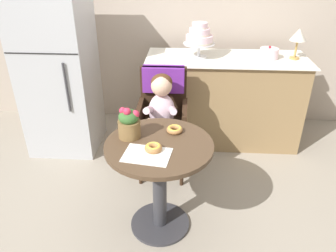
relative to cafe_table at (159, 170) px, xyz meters
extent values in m
plane|color=gray|center=(0.00, 0.00, -0.51)|extent=(8.00, 8.00, 0.00)
cylinder|color=#4C3826|center=(0.00, 0.00, 0.20)|extent=(0.72, 0.72, 0.03)
cylinder|color=#333338|center=(0.00, 0.00, -0.16)|extent=(0.10, 0.10, 0.69)
cylinder|color=#333338|center=(0.00, 0.00, -0.50)|extent=(0.44, 0.44, 0.02)
cube|color=#332114|center=(-0.03, 0.66, -0.04)|extent=(0.42, 0.42, 0.04)
cube|color=#332114|center=(-0.03, 0.85, 0.22)|extent=(0.40, 0.04, 0.46)
cube|color=#332114|center=(-0.22, 0.66, 0.08)|extent=(0.04, 0.38, 0.18)
cube|color=#332114|center=(0.16, 0.66, 0.08)|extent=(0.04, 0.38, 0.18)
cube|color=#6B2893|center=(-0.03, 0.85, 0.34)|extent=(0.36, 0.11, 0.22)
cylinder|color=#332114|center=(-0.21, 0.48, -0.28)|extent=(0.03, 0.03, 0.45)
cylinder|color=#332114|center=(0.15, 0.48, -0.28)|extent=(0.03, 0.03, 0.45)
cylinder|color=#332114|center=(-0.21, 0.84, -0.28)|extent=(0.03, 0.03, 0.45)
cylinder|color=#332114|center=(0.15, 0.84, -0.28)|extent=(0.03, 0.03, 0.45)
ellipsoid|color=silver|center=(-0.03, 0.64, 0.14)|extent=(0.22, 0.16, 0.30)
sphere|color=#E0B293|center=(-0.03, 0.63, 0.36)|extent=(0.17, 0.17, 0.17)
ellipsoid|color=#4C2D19|center=(-0.03, 0.65, 0.38)|extent=(0.17, 0.17, 0.14)
cylinder|color=silver|center=(-0.13, 0.55, 0.19)|extent=(0.08, 0.23, 0.13)
sphere|color=#E0B293|center=(-0.12, 0.47, 0.12)|extent=(0.06, 0.06, 0.06)
cylinder|color=silver|center=(0.06, 0.55, 0.19)|extent=(0.08, 0.23, 0.13)
sphere|color=#E0B293|center=(0.05, 0.47, 0.12)|extent=(0.06, 0.06, 0.06)
cylinder|color=#3F4760|center=(-0.09, 0.56, 0.03)|extent=(0.09, 0.22, 0.09)
cylinder|color=#3F4760|center=(-0.09, 0.45, -0.14)|extent=(0.08, 0.08, 0.26)
cylinder|color=#3F4760|center=(0.02, 0.56, 0.03)|extent=(0.09, 0.22, 0.09)
cylinder|color=#3F4760|center=(0.02, 0.45, -0.14)|extent=(0.08, 0.08, 0.26)
cube|color=white|center=(-0.06, -0.14, 0.21)|extent=(0.32, 0.25, 0.00)
torus|color=#AD7542|center=(0.10, 0.16, 0.23)|extent=(0.11, 0.11, 0.03)
torus|color=gold|center=(0.10, 0.16, 0.24)|extent=(0.10, 0.10, 0.02)
torus|color=#AD7542|center=(-0.03, -0.09, 0.23)|extent=(0.11, 0.11, 0.04)
torus|color=gold|center=(-0.03, -0.09, 0.24)|extent=(0.10, 0.10, 0.02)
cylinder|color=brown|center=(-0.20, 0.08, 0.27)|extent=(0.15, 0.15, 0.12)
ellipsoid|color=#38662D|center=(-0.20, 0.08, 0.36)|extent=(0.14, 0.14, 0.10)
sphere|color=#D82D4C|center=(-0.16, 0.08, 0.38)|extent=(0.06, 0.06, 0.06)
sphere|color=#D82D4C|center=(-0.21, 0.12, 0.35)|extent=(0.05, 0.05, 0.05)
sphere|color=#D82D4C|center=(-0.24, 0.08, 0.41)|extent=(0.04, 0.04, 0.04)
sphere|color=#D82D4C|center=(-0.21, 0.05, 0.41)|extent=(0.05, 0.05, 0.05)
cube|color=#93754C|center=(0.55, 1.30, -0.06)|extent=(1.50, 0.56, 0.90)
cube|color=white|center=(0.55, 1.30, 0.39)|extent=(1.56, 0.62, 0.01)
cylinder|color=silver|center=(0.27, 1.30, 0.40)|extent=(0.16, 0.16, 0.01)
cylinder|color=silver|center=(0.27, 1.30, 0.46)|extent=(0.03, 0.03, 0.12)
cylinder|color=silver|center=(0.27, 1.30, 0.53)|extent=(0.30, 0.30, 0.01)
cylinder|color=silver|center=(0.27, 1.30, 0.57)|extent=(0.26, 0.25, 0.08)
cylinder|color=beige|center=(0.27, 1.30, 0.54)|extent=(0.26, 0.26, 0.01)
cylinder|color=silver|center=(0.27, 1.30, 0.64)|extent=(0.20, 0.20, 0.06)
cylinder|color=beige|center=(0.27, 1.30, 0.61)|extent=(0.20, 0.20, 0.01)
cylinder|color=silver|center=(0.27, 1.30, 0.69)|extent=(0.15, 0.15, 0.05)
cylinder|color=beige|center=(0.27, 1.30, 0.68)|extent=(0.15, 0.15, 0.01)
cylinder|color=silver|center=(0.94, 1.31, 0.44)|extent=(0.17, 0.17, 0.10)
sphere|color=red|center=(0.94, 1.31, 0.50)|extent=(0.02, 0.02, 0.02)
cylinder|color=#B28C47|center=(1.19, 1.31, 0.40)|extent=(0.09, 0.09, 0.01)
cylinder|color=#B28C47|center=(1.19, 1.31, 0.49)|extent=(0.02, 0.02, 0.16)
cone|color=silver|center=(1.19, 1.31, 0.62)|extent=(0.15, 0.15, 0.11)
cube|color=#B7BABF|center=(-1.05, 1.10, 0.34)|extent=(0.64, 0.60, 1.70)
cube|color=black|center=(-1.05, 0.80, 0.55)|extent=(0.63, 0.01, 0.01)
cylinder|color=#3F3F44|center=(-0.87, 0.79, 0.26)|extent=(0.02, 0.02, 0.45)
camera|label=1|loc=(0.17, -1.82, 1.36)|focal=35.34mm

